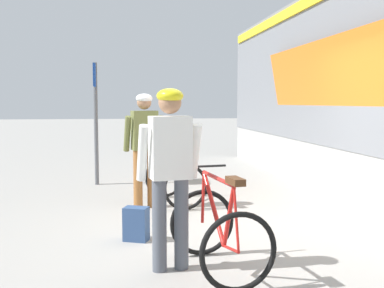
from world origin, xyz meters
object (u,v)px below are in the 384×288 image
at_px(cyclist_near_in_white, 170,163).
at_px(bicycle_far_silver, 175,179).
at_px(cyclist_far_in_olive, 144,140).
at_px(backpack_on_platform, 136,224).
at_px(bicycle_near_red, 219,231).
at_px(platform_sign_post, 96,103).

height_order(cyclist_near_in_white, bicycle_far_silver, cyclist_near_in_white).
bearing_deg(cyclist_far_in_olive, backpack_on_platform, -95.90).
bearing_deg(bicycle_near_red, platform_sign_post, 106.02).
relative_size(cyclist_near_in_white, cyclist_far_in_olive, 1.00).
height_order(cyclist_near_in_white, cyclist_far_in_olive, same).
xyz_separation_m(cyclist_far_in_olive, backpack_on_platform, (-0.18, -1.74, -0.85)).
xyz_separation_m(bicycle_far_silver, backpack_on_platform, (-0.67, -1.93, -0.20)).
distance_m(bicycle_far_silver, platform_sign_post, 2.66).
bearing_deg(platform_sign_post, bicycle_far_silver, -55.19).
height_order(backpack_on_platform, platform_sign_post, platform_sign_post).
bearing_deg(cyclist_near_in_white, bicycle_far_silver, 82.97).
bearing_deg(cyclist_near_in_white, backpack_on_platform, 107.09).
height_order(cyclist_near_in_white, backpack_on_platform, cyclist_near_in_white).
height_order(bicycle_near_red, backpack_on_platform, bicycle_near_red).
bearing_deg(backpack_on_platform, bicycle_far_silver, 92.95).
distance_m(cyclist_far_in_olive, backpack_on_platform, 1.94).
xyz_separation_m(bicycle_near_red, bicycle_far_silver, (-0.09, 3.07, 0.00)).
xyz_separation_m(bicycle_near_red, platform_sign_post, (-1.44, 5.01, 1.22)).
bearing_deg(platform_sign_post, cyclist_far_in_olive, -68.13).
height_order(cyclist_far_in_olive, bicycle_near_red, cyclist_far_in_olive).
relative_size(cyclist_near_in_white, bicycle_far_silver, 1.47).
bearing_deg(bicycle_far_silver, backpack_on_platform, -109.08).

